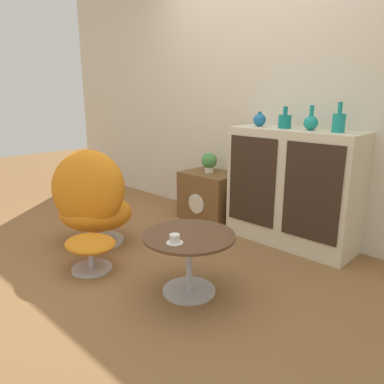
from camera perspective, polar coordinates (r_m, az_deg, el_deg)
The scene contains 13 objects.
ground_plane at distance 3.05m, azimuth -5.59°, elevation -10.72°, with size 12.00×12.00×0.00m, color olive.
wall_back at distance 3.76m, azimuth 10.35°, elevation 14.51°, with size 6.40×0.06×2.60m.
sideboard at distance 3.38m, azimuth 15.01°, elevation 0.61°, with size 1.13×0.42×1.02m.
tv_console at distance 3.97m, azimuth 2.78°, elevation -0.60°, with size 0.58×0.43×0.50m.
egg_chair at distance 3.35m, azimuth -15.02°, elevation -1.40°, with size 0.87×0.85×0.88m.
ottoman at distance 2.96m, azimuth -15.21°, elevation -8.05°, with size 0.42×0.36×0.26m.
coffee_table at distance 2.51m, azimuth -0.46°, elevation -9.16°, with size 0.61×0.61×0.42m.
vase_leftmost at distance 3.48m, azimuth 10.26°, elevation 10.78°, with size 0.11×0.11×0.13m.
vase_inner_left at distance 3.34m, azimuth 13.96°, elevation 10.49°, with size 0.11×0.11×0.18m.
vase_inner_right at distance 3.23m, azimuth 17.66°, elevation 10.10°, with size 0.12×0.12×0.20m.
vase_rightmost at distance 3.13m, azimuth 21.46°, elevation 9.91°, with size 0.10×0.10×0.23m.
potted_plant at distance 3.90m, azimuth 2.65°, elevation 4.67°, with size 0.16×0.16×0.21m.
teacup at distance 2.32m, azimuth -2.65°, elevation -7.26°, with size 0.11×0.11×0.06m.
Camera 1 is at (2.11, -1.75, 1.33)m, focal length 35.00 mm.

